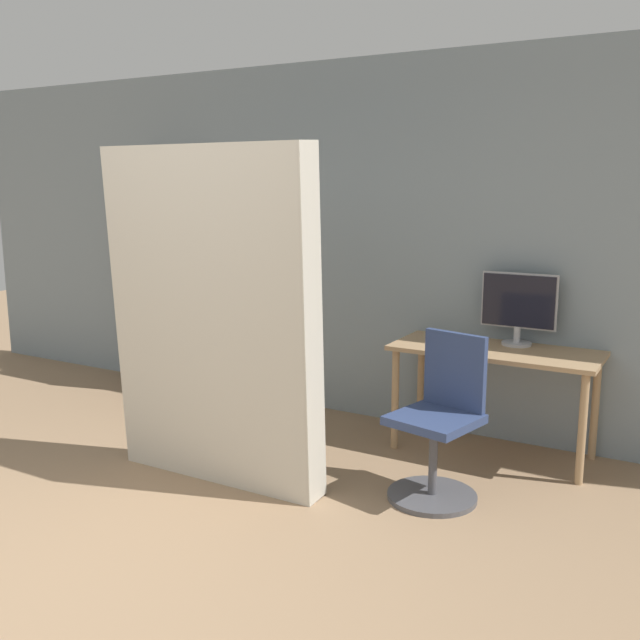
{
  "coord_description": "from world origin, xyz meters",
  "views": [
    {
      "loc": [
        2.6,
        -1.61,
        1.81
      ],
      "look_at": [
        0.67,
        1.78,
        1.05
      ],
      "focal_mm": 40.0,
      "sensor_mm": 36.0,
      "label": 1
    }
  ],
  "objects": [
    {
      "name": "wall_back",
      "position": [
        0.0,
        3.26,
        1.35
      ],
      "size": [
        8.0,
        0.06,
        2.7
      ],
      "color": "gray",
      "rests_on": "ground"
    },
    {
      "name": "desk",
      "position": [
        1.34,
        2.94,
        0.63
      ],
      "size": [
        1.34,
        0.59,
        0.73
      ],
      "color": "tan",
      "rests_on": "ground"
    },
    {
      "name": "monitor",
      "position": [
        1.43,
        3.11,
        1.0
      ],
      "size": [
        0.5,
        0.2,
        0.49
      ],
      "color": "#B7B7BC",
      "rests_on": "desk"
    },
    {
      "name": "office_chair",
      "position": [
        1.27,
        2.12,
        0.39
      ],
      "size": [
        0.53,
        0.53,
        0.95
      ],
      "color": "#4C4C51",
      "rests_on": "ground"
    },
    {
      "name": "bookshelf",
      "position": [
        -1.72,
        3.11,
        0.92
      ],
      "size": [
        0.81,
        0.3,
        1.85
      ],
      "color": "#2D2319",
      "rests_on": "ground"
    },
    {
      "name": "mattress_near",
      "position": [
        0.0,
        1.67,
        1.01
      ],
      "size": [
        1.39,
        0.29,
        2.02
      ],
      "color": "beige",
      "rests_on": "ground"
    }
  ]
}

